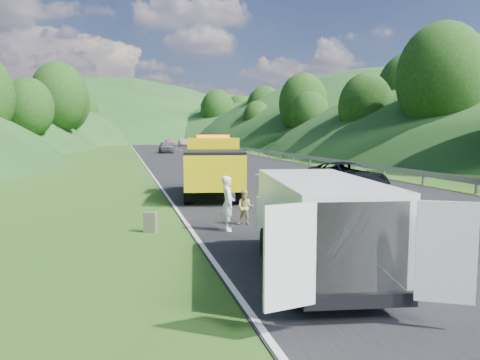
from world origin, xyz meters
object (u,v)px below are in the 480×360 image
object	(u,v)px
white_van	(318,221)
passing_suv	(346,190)
suitcase	(150,222)
tow_truck	(214,167)
spare_tire	(345,286)
child	(245,225)
woman	(228,231)
worker	(370,299)

from	to	relation	value
white_van	passing_suv	size ratio (longest dim) A/B	1.21
suitcase	passing_suv	world-z (taller)	passing_suv
tow_truck	passing_suv	xyz separation A→B (m)	(6.92, 0.77, -1.36)
white_van	spare_tire	bearing A→B (deg)	-59.84
tow_truck	spare_tire	xyz separation A→B (m)	(0.10, -12.58, -1.36)
child	suitcase	size ratio (longest dim) A/B	1.85
white_van	child	distance (m)	5.44
tow_truck	woman	size ratio (longest dim) A/B	4.16
worker	passing_suv	bearing A→B (deg)	56.80
tow_truck	child	world-z (taller)	tow_truck
passing_suv	woman	bearing A→B (deg)	-141.99
spare_tire	worker	bearing A→B (deg)	-84.11
suitcase	passing_suv	bearing A→B (deg)	36.82
woman	spare_tire	size ratio (longest dim) A/B	2.64
white_van	spare_tire	size ratio (longest dim) A/B	9.69
white_van	worker	size ratio (longest dim) A/B	3.78
woman	worker	bearing A→B (deg)	-162.90
worker	suitcase	distance (m)	7.39
tow_truck	suitcase	world-z (taller)	tow_truck
woman	passing_suv	distance (m)	11.27
white_van	passing_suv	world-z (taller)	white_van
woman	passing_suv	size ratio (longest dim) A/B	0.33
spare_tire	passing_suv	distance (m)	14.99
suitcase	worker	bearing A→B (deg)	-62.47
spare_tire	tow_truck	bearing A→B (deg)	90.48
woman	worker	distance (m)	6.23
white_van	woman	distance (m)	4.83
passing_suv	worker	bearing A→B (deg)	-122.84
child	woman	bearing A→B (deg)	-113.52
white_van	suitcase	distance (m)	5.96
white_van	worker	world-z (taller)	white_van
suitcase	spare_tire	xyz separation A→B (m)	(3.33, -5.76, -0.30)
white_van	woman	world-z (taller)	white_van
worker	spare_tire	distance (m)	0.80
worker	spare_tire	world-z (taller)	worker
passing_suv	tow_truck	bearing A→B (deg)	178.98
child	passing_suv	world-z (taller)	passing_suv
woman	suitcase	xyz separation A→B (m)	(-2.23, 0.43, 0.30)
suitcase	tow_truck	bearing A→B (deg)	64.68
worker	spare_tire	bearing A→B (deg)	88.13
worker	suitcase	world-z (taller)	worker
woman	passing_suv	bearing A→B (deg)	-38.46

